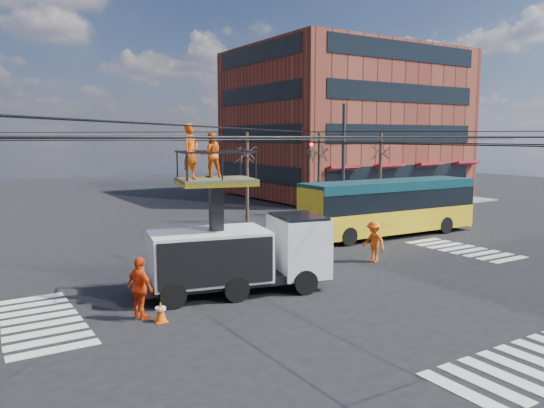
{
  "coord_description": "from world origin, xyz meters",
  "views": [
    {
      "loc": [
        -12.24,
        -17.3,
        5.71
      ],
      "look_at": [
        -0.11,
        2.15,
        2.79
      ],
      "focal_mm": 35.0,
      "sensor_mm": 36.0,
      "label": 1
    }
  ],
  "objects_px": {
    "worker_ground": "(140,288)",
    "flagger": "(374,242)",
    "utility_truck": "(238,238)",
    "traffic_cone": "(161,311)",
    "city_bus": "(389,206)"
  },
  "relations": [
    {
      "from": "city_bus",
      "to": "worker_ground",
      "type": "distance_m",
      "value": 17.95
    },
    {
      "from": "city_bus",
      "to": "worker_ground",
      "type": "xyz_separation_m",
      "value": [
        -16.8,
        -6.27,
        -0.73
      ]
    },
    {
      "from": "worker_ground",
      "to": "flagger",
      "type": "bearing_deg",
      "value": -100.99
    },
    {
      "from": "worker_ground",
      "to": "flagger",
      "type": "relative_size",
      "value": 1.05
    },
    {
      "from": "city_bus",
      "to": "worker_ground",
      "type": "relative_size",
      "value": 5.67
    },
    {
      "from": "traffic_cone",
      "to": "flagger",
      "type": "bearing_deg",
      "value": 12.4
    },
    {
      "from": "utility_truck",
      "to": "traffic_cone",
      "type": "xyz_separation_m",
      "value": [
        -3.59,
        -1.61,
        -1.67
      ]
    },
    {
      "from": "utility_truck",
      "to": "worker_ground",
      "type": "relative_size",
      "value": 3.69
    },
    {
      "from": "traffic_cone",
      "to": "worker_ground",
      "type": "height_order",
      "value": "worker_ground"
    },
    {
      "from": "utility_truck",
      "to": "traffic_cone",
      "type": "bearing_deg",
      "value": -143.62
    },
    {
      "from": "city_bus",
      "to": "traffic_cone",
      "type": "bearing_deg",
      "value": -155.23
    },
    {
      "from": "utility_truck",
      "to": "city_bus",
      "type": "xyz_separation_m",
      "value": [
        12.78,
        5.28,
        -0.28
      ]
    },
    {
      "from": "utility_truck",
      "to": "city_bus",
      "type": "distance_m",
      "value": 13.83
    },
    {
      "from": "utility_truck",
      "to": "flagger",
      "type": "bearing_deg",
      "value": 18.53
    },
    {
      "from": "worker_ground",
      "to": "flagger",
      "type": "xyz_separation_m",
      "value": [
        11.5,
        1.82,
        -0.04
      ]
    }
  ]
}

